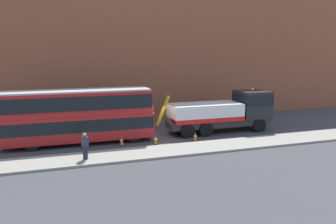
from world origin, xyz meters
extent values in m
plane|color=#424247|center=(0.00, 0.00, 0.00)|extent=(120.00, 120.00, 0.00)
cube|color=gray|center=(0.00, -4.20, 0.07)|extent=(60.00, 2.80, 0.15)
cube|color=#935138|center=(0.00, 7.75, 8.00)|extent=(60.00, 1.20, 16.00)
cube|color=#2D2D2D|center=(5.31, 0.04, 0.85)|extent=(9.02, 2.29, 0.55)
cube|color=black|center=(8.51, 0.01, 2.28)|extent=(2.62, 2.62, 2.30)
cube|color=black|center=(8.51, 0.01, 2.73)|extent=(2.65, 2.65, 0.90)
cube|color=silver|center=(4.01, 0.05, 1.83)|extent=(6.12, 2.66, 1.40)
cube|color=red|center=(4.01, 0.05, 1.31)|extent=(6.12, 2.71, 0.36)
cylinder|color=#B79914|center=(0.30, 0.08, 2.13)|extent=(1.24, 0.29, 2.52)
sphere|color=orange|center=(8.51, 0.01, 3.55)|extent=(0.24, 0.24, 0.24)
cylinder|color=black|center=(8.62, 1.12, 0.58)|extent=(1.16, 0.35, 1.16)
cylinder|color=black|center=(8.60, -1.10, 0.58)|extent=(1.16, 0.35, 1.16)
cylinder|color=black|center=(3.62, 1.16, 0.58)|extent=(1.16, 0.35, 1.16)
cylinder|color=black|center=(3.60, -1.06, 0.58)|extent=(1.16, 0.35, 1.16)
cylinder|color=black|center=(2.02, 1.18, 0.58)|extent=(1.16, 0.35, 1.16)
cylinder|color=black|center=(2.00, -1.04, 0.58)|extent=(1.16, 0.35, 1.16)
cube|color=#AD1E1E|center=(-6.31, 0.04, 1.29)|extent=(11.02, 2.60, 1.90)
cube|color=#AD1E1E|center=(-6.31, 0.04, 3.09)|extent=(10.80, 2.50, 1.70)
cube|color=black|center=(-6.31, 0.04, 1.54)|extent=(10.91, 2.65, 0.90)
cube|color=black|center=(-6.31, 0.04, 3.19)|extent=(10.69, 2.65, 1.00)
cube|color=#B2B2B2|center=(-6.31, 0.04, 4.00)|extent=(10.58, 2.40, 0.12)
cube|color=yellow|center=(-0.79, -0.01, 2.54)|extent=(0.07, 1.50, 0.44)
cylinder|color=black|center=(-2.40, 1.08, 0.52)|extent=(1.04, 0.31, 1.04)
cylinder|color=black|center=(-2.42, -1.08, 0.52)|extent=(1.04, 0.31, 1.04)
cylinder|color=black|center=(-9.60, 1.15, 0.52)|extent=(1.04, 0.31, 1.04)
cylinder|color=black|center=(-9.62, -1.01, 0.52)|extent=(1.04, 0.31, 1.04)
cylinder|color=#232333|center=(-6.31, -4.47, 0.57)|extent=(0.42, 0.42, 0.85)
cube|color=#2D3347|center=(-6.31, -4.47, 1.31)|extent=(0.44, 0.48, 0.62)
sphere|color=tan|center=(-6.31, -4.47, 1.74)|extent=(0.24, 0.24, 0.24)
cone|color=orange|center=(-3.44, -1.58, 0.36)|extent=(0.32, 0.32, 0.72)
cylinder|color=white|center=(-3.44, -1.58, 0.40)|extent=(0.21, 0.21, 0.10)
cube|color=black|center=(-3.44, -1.58, 0.02)|extent=(0.36, 0.36, 0.04)
cone|color=orange|center=(-0.95, -2.04, 0.36)|extent=(0.32, 0.32, 0.72)
cylinder|color=white|center=(-0.95, -2.04, 0.40)|extent=(0.21, 0.21, 0.10)
cube|color=black|center=(-0.95, -2.04, 0.02)|extent=(0.36, 0.36, 0.04)
cone|color=orange|center=(2.22, -2.11, 0.36)|extent=(0.32, 0.32, 0.72)
cylinder|color=white|center=(2.22, -2.11, 0.40)|extent=(0.21, 0.21, 0.10)
cube|color=black|center=(2.22, -2.11, 0.02)|extent=(0.36, 0.36, 0.04)
camera|label=1|loc=(-7.96, -25.91, 6.99)|focal=36.68mm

